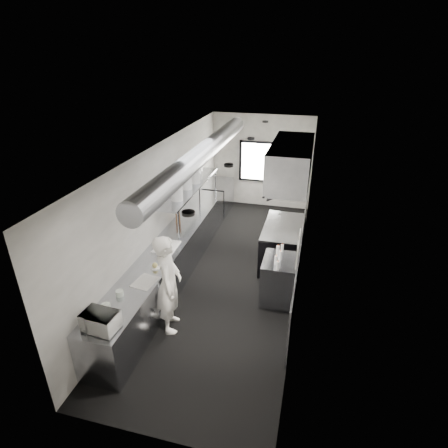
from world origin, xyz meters
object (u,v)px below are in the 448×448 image
Objects in this scene: plate_stack_c at (195,176)px; squeeze_bottle_d at (278,250)px; bottle_station at (279,280)px; plate_stack_b at (187,182)px; squeeze_bottle_b at (276,260)px; pass_shelf at (191,187)px; deli_tub_a at (106,307)px; microwave at (100,321)px; range at (282,244)px; squeeze_bottle_a at (278,265)px; exhaust_hood at (291,163)px; cutting_board at (166,247)px; prep_counter at (172,259)px; far_work_table at (218,197)px; squeeze_bottle_e at (282,248)px; knife_block at (178,217)px; deli_tub_b at (120,293)px; plate_stack_a at (177,193)px; squeeze_bottle_c at (280,255)px; plate_stack_d at (197,171)px; small_plate at (155,268)px; line_cook at (169,284)px.

plate_stack_c is 2.95m from squeeze_bottle_d.
bottle_station is 2.87× the size of plate_stack_b.
squeeze_bottle_d reaches higher than squeeze_bottle_b.
pass_shelf reaches higher than bottle_station.
microwave is at bearing -68.34° from deli_tub_a.
range is at bearing -2.64° from plate_stack_b.
pass_shelf is at bearing 138.80° from squeeze_bottle_a.
exhaust_hood reaches higher than cutting_board.
prep_counter and far_work_table have the same top height.
squeeze_bottle_a is (0.09, -1.73, 0.51)m from range.
squeeze_bottle_e is (2.29, 0.10, 0.54)m from prep_counter.
microwave is at bearing -135.73° from squeeze_bottle_a.
prep_counter is at bearing -102.84° from knife_block.
plate_stack_b is (0.02, 3.25, 0.78)m from deli_tub_b.
plate_stack_a reaches higher than bottle_station.
pass_shelf is 15.75× the size of squeeze_bottle_c.
plate_stack_d is (-0.11, 4.78, 0.74)m from microwave.
plate_stack_c is at bearing 166.18° from range.
plate_stack_b reaches higher than cutting_board.
plate_stack_c is at bearing 88.72° from plate_stack_a.
deli_tub_a is (-2.42, -2.13, 0.50)m from bottle_station.
squeeze_bottle_d is at bearing -0.44° from prep_counter.
squeeze_bottle_d reaches higher than range.
prep_counter is at bearing -151.26° from range.
small_plate is 2.93m from plate_stack_c.
deli_tub_a is 3.29m from squeeze_bottle_d.
squeeze_bottle_d reaches higher than deli_tub_b.
squeeze_bottle_c is 0.98× the size of squeeze_bottle_d.
far_work_table is 3.35m from plate_stack_a.
deli_tub_a is 0.88× the size of small_plate.
deli_tub_b is (0.02, 0.38, -0.01)m from deli_tub_a.
deli_tub_b is 3.02m from squeeze_bottle_d.
bottle_station is 5.53× the size of squeeze_bottle_a.
range is 2.61m from plate_stack_c.
squeeze_bottle_c is at bearing -70.52° from line_cook.
squeeze_bottle_a is (2.25, 2.19, -0.06)m from microwave.
squeeze_bottle_d is at bearing -33.87° from pass_shelf.
deli_tub_a reaches higher than far_work_table.
squeeze_bottle_e reaches higher than deli_tub_a.
bottle_station is 3.01m from deli_tub_b.
microwave is at bearing -88.58° from plate_stack_a.
squeeze_bottle_e is at bearing 89.54° from squeeze_bottle_c.
bottle_station is 5.50× the size of small_plate.
line_cook is 5.01× the size of plate_stack_c.
plate_stack_c reaches higher than line_cook.
far_work_table is (0.04, 2.20, -1.09)m from pass_shelf.
plate_stack_d reaches higher than prep_counter.
deli_tub_a is at bearing -143.17° from squeeze_bottle_a.
exhaust_hood reaches higher than squeeze_bottle_e.
plate_stack_b reaches higher than bottle_station.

